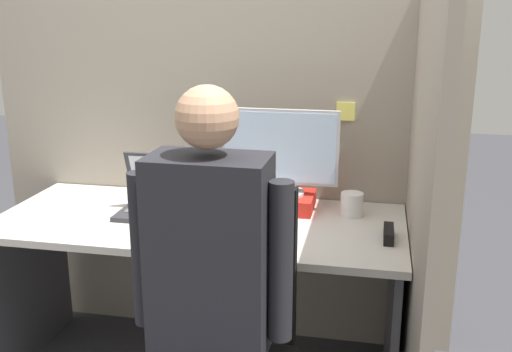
% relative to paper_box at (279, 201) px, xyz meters
% --- Properties ---
extents(cubicle_panel_back, '(2.18, 0.05, 1.67)m').
position_rel_paper_box_xyz_m(cubicle_panel_back, '(-0.30, 0.19, 0.09)').
color(cubicle_panel_back, gray).
rests_on(cubicle_panel_back, ground).
extents(cubicle_panel_right, '(0.04, 1.37, 1.67)m').
position_rel_paper_box_xyz_m(cubicle_panel_right, '(0.56, -0.27, 0.09)').
color(cubicle_panel_right, gray).
rests_on(cubicle_panel_right, ground).
extents(desk, '(1.68, 0.72, 0.71)m').
position_rel_paper_box_xyz_m(desk, '(-0.30, -0.20, -0.19)').
color(desk, beige).
rests_on(desk, ground).
extents(paper_box, '(0.30, 0.23, 0.07)m').
position_rel_paper_box_xyz_m(paper_box, '(0.00, 0.00, 0.00)').
color(paper_box, red).
rests_on(paper_box, desk).
extents(monitor, '(0.50, 0.22, 0.37)m').
position_rel_paper_box_xyz_m(monitor, '(0.00, 0.00, 0.22)').
color(monitor, '#B2B2B7').
rests_on(monitor, paper_box).
extents(laptop, '(0.35, 0.25, 0.26)m').
position_rel_paper_box_xyz_m(laptop, '(-0.47, -0.16, 0.02)').
color(laptop, '#2D2D33').
rests_on(laptop, desk).
extents(mouse, '(0.07, 0.05, 0.03)m').
position_rel_paper_box_xyz_m(mouse, '(-0.25, -0.31, -0.02)').
color(mouse, gray).
rests_on(mouse, desk).
extents(stapler, '(0.04, 0.15, 0.05)m').
position_rel_paper_box_xyz_m(stapler, '(0.46, -0.27, -0.01)').
color(stapler, black).
rests_on(stapler, desk).
extents(carrot_toy, '(0.04, 0.14, 0.04)m').
position_rel_paper_box_xyz_m(carrot_toy, '(0.09, -0.45, -0.01)').
color(carrot_toy, orange).
rests_on(carrot_toy, desk).
extents(office_chair, '(0.52, 0.56, 1.01)m').
position_rel_paper_box_xyz_m(office_chair, '(-0.05, -0.81, -0.23)').
color(office_chair, black).
rests_on(office_chair, ground).
extents(person, '(0.48, 0.44, 1.36)m').
position_rel_paper_box_xyz_m(person, '(-0.05, -0.97, 0.03)').
color(person, '#282D4C').
rests_on(person, ground).
extents(coffee_mug, '(0.09, 0.09, 0.10)m').
position_rel_paper_box_xyz_m(coffee_mug, '(0.31, -0.03, 0.02)').
color(coffee_mug, white).
rests_on(coffee_mug, desk).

